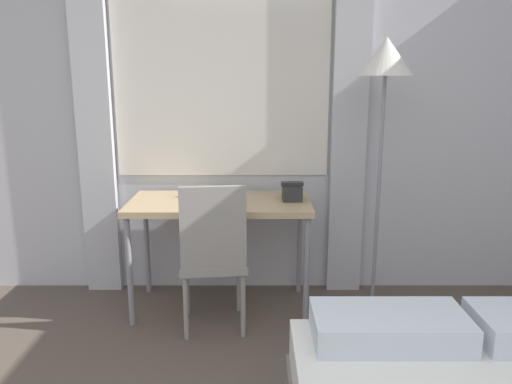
{
  "coord_description": "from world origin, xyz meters",
  "views": [
    {
      "loc": [
        -0.07,
        -0.61,
        1.54
      ],
      "look_at": [
        -0.07,
        2.14,
        0.9
      ],
      "focal_mm": 35.0,
      "sensor_mm": 36.0,
      "label": 1
    }
  ],
  "objects_px": {
    "desk": "(220,210)",
    "book": "(218,199)",
    "telephone": "(292,192)",
    "desk_chair": "(214,251)",
    "standing_lamp": "(385,80)"
  },
  "relations": [
    {
      "from": "desk",
      "to": "book",
      "type": "height_order",
      "value": "book"
    },
    {
      "from": "desk",
      "to": "standing_lamp",
      "type": "xyz_separation_m",
      "value": [
        1.01,
        -0.09,
        0.83
      ]
    },
    {
      "from": "book",
      "to": "standing_lamp",
      "type": "bearing_deg",
      "value": -3.83
    },
    {
      "from": "desk_chair",
      "to": "standing_lamp",
      "type": "height_order",
      "value": "standing_lamp"
    },
    {
      "from": "standing_lamp",
      "to": "desk_chair",
      "type": "bearing_deg",
      "value": -167.38
    },
    {
      "from": "standing_lamp",
      "to": "desk",
      "type": "bearing_deg",
      "value": 175.05
    },
    {
      "from": "desk",
      "to": "desk_chair",
      "type": "distance_m",
      "value": 0.36
    },
    {
      "from": "standing_lamp",
      "to": "telephone",
      "type": "relative_size",
      "value": 10.4
    },
    {
      "from": "standing_lamp",
      "to": "book",
      "type": "bearing_deg",
      "value": 176.17
    },
    {
      "from": "standing_lamp",
      "to": "book",
      "type": "height_order",
      "value": "standing_lamp"
    },
    {
      "from": "book",
      "to": "desk_chair",
      "type": "bearing_deg",
      "value": -92.14
    },
    {
      "from": "standing_lamp",
      "to": "telephone",
      "type": "distance_m",
      "value": 0.9
    },
    {
      "from": "desk_chair",
      "to": "book",
      "type": "relative_size",
      "value": 3.21
    },
    {
      "from": "telephone",
      "to": "standing_lamp",
      "type": "bearing_deg",
      "value": -12.13
    },
    {
      "from": "desk",
      "to": "telephone",
      "type": "distance_m",
      "value": 0.49
    }
  ]
}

